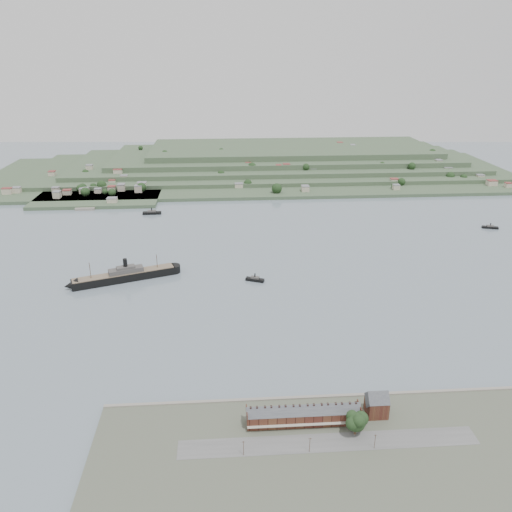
{
  "coord_description": "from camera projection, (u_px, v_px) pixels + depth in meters",
  "views": [
    {
      "loc": [
        -46.34,
        -360.18,
        170.98
      ],
      "look_at": [
        -19.33,
        30.0,
        9.0
      ],
      "focal_mm": 35.0,
      "sensor_mm": 36.0,
      "label": 1
    }
  ],
  "objects": [
    {
      "name": "ferry_west",
      "position": [
        152.0,
        213.0,
        560.0
      ],
      "size": [
        20.61,
        6.12,
        7.68
      ],
      "color": "black",
      "rests_on": "ground"
    },
    {
      "name": "fig_tree",
      "position": [
        357.0,
        421.0,
        233.75
      ],
      "size": [
        11.44,
        9.9,
        12.76
      ],
      "color": "#483221",
      "rests_on": "ground"
    },
    {
      "name": "steamship",
      "position": [
        122.0,
        276.0,
        397.28
      ],
      "size": [
        88.49,
        39.15,
        22.0
      ],
      "color": "black",
      "rests_on": "ground"
    },
    {
      "name": "ground",
      "position": [
        283.0,
        280.0,
        400.36
      ],
      "size": [
        1400.0,
        1400.0,
        0.0
      ],
      "primitive_type": "plane",
      "color": "slate",
      "rests_on": "ground"
    },
    {
      "name": "terrace_row",
      "position": [
        303.0,
        415.0,
        242.24
      ],
      "size": [
        55.6,
        9.8,
        11.07
      ],
      "color": "#461F19",
      "rests_on": "ground"
    },
    {
      "name": "near_shore",
      "position": [
        331.0,
        452.0,
        227.84
      ],
      "size": [
        220.0,
        80.0,
        2.6
      ],
      "color": "#4C5142",
      "rests_on": "ground"
    },
    {
      "name": "tugboat",
      "position": [
        255.0,
        279.0,
        397.73
      ],
      "size": [
        15.33,
        9.41,
        6.73
      ],
      "color": "black",
      "rests_on": "ground"
    },
    {
      "name": "far_peninsula",
      "position": [
        270.0,
        163.0,
        759.91
      ],
      "size": [
        760.0,
        309.0,
        30.0
      ],
      "color": "#354D33",
      "rests_on": "ground"
    },
    {
      "name": "gabled_building",
      "position": [
        377.0,
        404.0,
        247.82
      ],
      "size": [
        10.4,
        10.18,
        14.09
      ],
      "color": "#461F19",
      "rests_on": "ground"
    },
    {
      "name": "ferry_east",
      "position": [
        490.0,
        227.0,
        515.31
      ],
      "size": [
        16.38,
        8.83,
        5.92
      ],
      "color": "black",
      "rests_on": "ground"
    }
  ]
}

